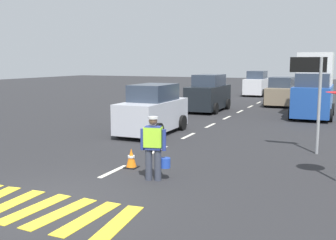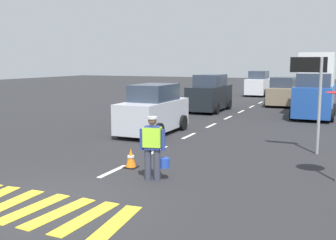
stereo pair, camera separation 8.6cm
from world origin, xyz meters
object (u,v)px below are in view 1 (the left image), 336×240
Objects in this scene: lane_direction_sign at (313,81)px; traffic_cone_near at (131,158)px; car_oncoming_third at (257,84)px; car_oncoming_second at (209,94)px; car_outgoing_far at (282,92)px; delivery_truck at (314,88)px; car_oncoming_lead at (153,111)px; road_worker at (154,145)px.

lane_direction_sign is 6.47m from traffic_cone_near.
car_oncoming_third is 0.96× the size of car_oncoming_second.
car_oncoming_second reaches higher than car_outgoing_far.
car_outgoing_far is at bearing 101.43° from lane_direction_sign.
car_oncoming_third is (-6.30, 22.71, -1.38)m from lane_direction_sign.
car_oncoming_second is at bearing -91.89° from car_oncoming_third.
delivery_truck is 1.12× the size of car_oncoming_lead.
delivery_truck is at bearing 78.84° from road_worker.
car_oncoming_third is 8.27m from car_outgoing_far.
lane_direction_sign is 5.59× the size of traffic_cone_near.
car_outgoing_far is 1.07× the size of car_oncoming_lead.
delivery_truck reaches higher than car_outgoing_far.
traffic_cone_near is 0.13× the size of car_outgoing_far.
lane_direction_sign is at bearing -86.57° from delivery_truck.
lane_direction_sign is at bearing 41.49° from traffic_cone_near.
road_worker is 0.36× the size of delivery_truck.
traffic_cone_near is at bearing 142.90° from road_worker.
delivery_truck is at bearing 54.36° from car_oncoming_lead.
car_outgoing_far is (-2.48, 5.53, -0.69)m from delivery_truck.
traffic_cone_near is (-4.58, -4.05, -2.12)m from lane_direction_sign.
delivery_truck is 6.10m from car_outgoing_far.
delivery_truck reaches higher than car_oncoming_third.
delivery_truck reaches higher than road_worker.
car_oncoming_lead reaches higher than traffic_cone_near.
traffic_cone_near is 14.26m from delivery_truck.
car_outgoing_far is at bearing 88.91° from road_worker.
lane_direction_sign is 12.04m from car_oncoming_second.
road_worker is 2.92× the size of traffic_cone_near.
car_oncoming_lead is (-0.16, -21.36, -0.05)m from car_oncoming_third.
car_oncoming_lead is (-3.41, -13.75, 0.05)m from car_outgoing_far.
car_oncoming_third is at bearing 113.56° from delivery_truck.
car_oncoming_second is (-3.30, 14.81, 0.12)m from road_worker.
car_oncoming_lead is (-5.89, -8.22, -0.64)m from delivery_truck.
car_outgoing_far is at bearing 85.44° from traffic_cone_near.
car_oncoming_lead is at bearing 168.19° from lane_direction_sign.
lane_direction_sign reaches higher than car_oncoming_second.
car_oncoming_second is at bearing 102.54° from road_worker.
car_outgoing_far is 1.02× the size of car_oncoming_second.
road_worker reaches higher than traffic_cone_near.
car_oncoming_second is (-6.73, 9.89, -1.35)m from lane_direction_sign.
car_oncoming_lead is at bearing -103.94° from car_outgoing_far.
traffic_cone_near is at bearing -94.56° from car_outgoing_far.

